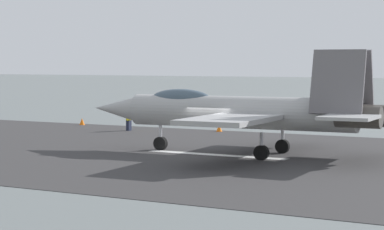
# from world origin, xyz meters

# --- Properties ---
(ground_plane) EXTENTS (400.00, 400.00, 0.00)m
(ground_plane) POSITION_xyz_m (0.00, 0.00, 0.00)
(ground_plane) COLOR slate
(runway_strip) EXTENTS (240.00, 26.00, 0.02)m
(runway_strip) POSITION_xyz_m (-0.02, 0.00, 0.01)
(runway_strip) COLOR #343333
(runway_strip) RESTS_ON ground
(fighter_jet) EXTENTS (16.92, 13.51, 5.53)m
(fighter_jet) POSITION_xyz_m (-1.60, -0.78, 2.34)
(fighter_jet) COLOR #A2A2A2
(fighter_jet) RESTS_ON ground
(crew_person) EXTENTS (0.39, 0.68, 1.62)m
(crew_person) POSITION_xyz_m (11.47, -9.72, 0.81)
(crew_person) COLOR #1E2338
(crew_person) RESTS_ON ground
(marker_cone_mid) EXTENTS (0.44, 0.44, 0.55)m
(marker_cone_mid) POSITION_xyz_m (5.44, -12.13, 0.28)
(marker_cone_mid) COLOR orange
(marker_cone_mid) RESTS_ON ground
(marker_cone_far) EXTENTS (0.44, 0.44, 0.55)m
(marker_cone_far) POSITION_xyz_m (17.41, -12.13, 0.28)
(marker_cone_far) COLOR orange
(marker_cone_far) RESTS_ON ground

